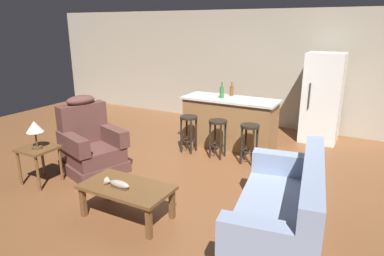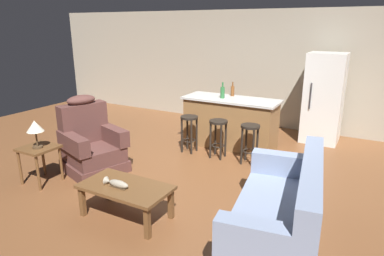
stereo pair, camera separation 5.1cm
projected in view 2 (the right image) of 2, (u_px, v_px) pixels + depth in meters
The scene contains 15 objects.
ground_plane at pixel (197, 171), 5.52m from camera, with size 12.00×12.00×0.00m.
back_wall at pixel (262, 69), 7.76m from camera, with size 12.00×0.05×2.60m.
coffee_table at pixel (126, 190), 4.11m from camera, with size 1.10×0.60×0.42m.
fish_figurine at pixel (116, 183), 4.05m from camera, with size 0.34×0.10×0.10m.
couch at pixel (282, 213), 3.64m from camera, with size 1.12×2.01×0.94m.
recliner_near_lamp at pixel (91, 145), 5.48m from camera, with size 1.07×1.07×1.20m.
end_table at pixel (39, 153), 5.01m from camera, with size 0.48×0.48×0.56m.
table_lamp at pixel (35, 128), 4.85m from camera, with size 0.24×0.24×0.41m.
kitchen_island at pixel (230, 123), 6.51m from camera, with size 1.80×0.70×0.95m.
bar_stool_left at pixel (189, 127), 6.24m from camera, with size 0.32×0.32×0.68m.
bar_stool_middle at pixel (218, 132), 5.97m from camera, with size 0.32×0.32×0.68m.
bar_stool_right at pixel (250, 137), 5.70m from camera, with size 0.32×0.32×0.68m.
refrigerator at pixel (324, 98), 6.72m from camera, with size 0.70×0.69×1.76m.
bottle_tall_green at pixel (233, 91), 6.57m from camera, with size 0.07×0.07×0.27m.
bottle_short_amber at pixel (223, 92), 6.36m from camera, with size 0.08×0.08×0.30m.
Camera 2 is at (2.41, -4.48, 2.27)m, focal length 32.00 mm.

